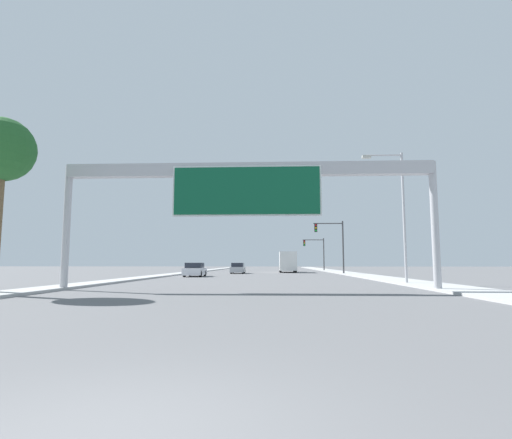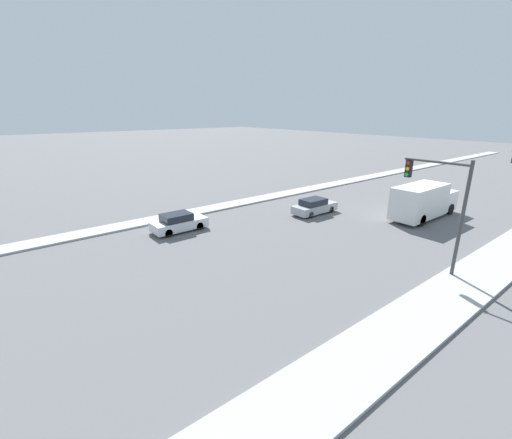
{
  "view_description": "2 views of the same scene",
  "coord_description": "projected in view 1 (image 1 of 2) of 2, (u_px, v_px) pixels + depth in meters",
  "views": [
    {
      "loc": [
        1.46,
        -3.34,
        1.48
      ],
      "look_at": [
        0.0,
        28.77,
        4.96
      ],
      "focal_mm": 28.0,
      "sensor_mm": 36.0,
      "label": 1
    },
    {
      "loc": [
        17.25,
        27.77,
        9.3
      ],
      "look_at": [
        0.81,
        40.88,
        2.56
      ],
      "focal_mm": 24.0,
      "sensor_mm": 36.0,
      "label": 2
    }
  ],
  "objects": [
    {
      "name": "truck_box_primary",
      "position": [
        288.0,
        262.0,
        60.7
      ],
      "size": [
        2.49,
        8.11,
        3.08
      ],
      "color": "white",
      "rests_on": "ground"
    },
    {
      "name": "sidewalk_right",
      "position": [
        337.0,
        272.0,
        62.32
      ],
      "size": [
        3.0,
        120.0,
        0.15
      ],
      "color": "#AEAEAE",
      "rests_on": "ground"
    },
    {
      "name": "sign_gantry",
      "position": [
        247.0,
        184.0,
        21.61
      ],
      "size": [
        20.29,
        0.73,
        6.89
      ],
      "color": "#B2B2B7",
      "rests_on": "ground"
    },
    {
      "name": "car_near_right",
      "position": [
        238.0,
        268.0,
        54.43
      ],
      "size": [
        1.79,
        4.54,
        1.44
      ],
      "color": "#A5A8AD",
      "rests_on": "ground"
    },
    {
      "name": "car_mid_left",
      "position": [
        195.0,
        270.0,
        42.5
      ],
      "size": [
        1.88,
        4.36,
        1.46
      ],
      "color": "silver",
      "rests_on": "ground"
    },
    {
      "name": "median_strip_left",
      "position": [
        197.0,
        271.0,
        63.31
      ],
      "size": [
        2.0,
        120.0,
        0.15
      ],
      "color": "#AEAEAE",
      "rests_on": "ground"
    },
    {
      "name": "street_lamp_right",
      "position": [
        399.0,
        206.0,
        27.34
      ],
      "size": [
        2.81,
        0.28,
        9.08
      ],
      "color": "#B2B2B7",
      "rests_on": "ground"
    },
    {
      "name": "palm_tree_foreground",
      "position": [
        1.0,
        153.0,
        19.04
      ],
      "size": [
        3.06,
        3.06,
        8.41
      ],
      "color": "brown",
      "rests_on": "ground"
    },
    {
      "name": "traffic_light_mid_block",
      "position": [
        317.0,
        249.0,
        70.77
      ],
      "size": [
        3.82,
        0.32,
        5.8
      ],
      "color": "#3D3D3F",
      "rests_on": "ground"
    },
    {
      "name": "traffic_light_near_intersection",
      "position": [
        334.0,
        239.0,
        50.97
      ],
      "size": [
        3.83,
        0.32,
        6.78
      ],
      "color": "#3D3D3F",
      "rests_on": "ground"
    }
  ]
}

